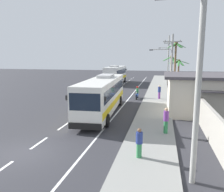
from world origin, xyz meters
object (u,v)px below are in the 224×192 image
(pedestrian_midwalk, at_px, (159,92))
(palm_nearest, at_px, (178,66))
(pedestrian_far_walk, at_px, (166,120))
(palm_second, at_px, (171,65))
(coach_bus_far_lane, at_px, (116,74))
(utility_pole_mid, at_px, (171,65))
(palm_third, at_px, (175,57))
(motorcycle_beside_bus, at_px, (137,94))
(pedestrian_near_kerb, at_px, (139,142))
(utility_pole_far, at_px, (168,59))
(coach_bus_foreground, at_px, (103,94))
(utility_pole_nearest, at_px, (199,54))

(pedestrian_midwalk, relative_size, palm_nearest, 0.35)
(pedestrian_midwalk, bearing_deg, pedestrian_far_walk, -51.16)
(palm_second, bearing_deg, coach_bus_far_lane, 149.55)
(pedestrian_far_walk, xyz_separation_m, palm_second, (1.00, 23.13, 2.90))
(coach_bus_far_lane, bearing_deg, pedestrian_far_walk, -71.82)
(utility_pole_mid, bearing_deg, palm_third, 82.47)
(palm_second, bearing_deg, utility_pole_mid, -92.38)
(palm_third, bearing_deg, motorcycle_beside_bus, -129.28)
(pedestrian_near_kerb, bearing_deg, palm_third, 175.54)
(pedestrian_far_walk, distance_m, utility_pole_far, 31.68)
(coach_bus_foreground, relative_size, coach_bus_far_lane, 1.14)
(pedestrian_near_kerb, distance_m, palm_nearest, 34.03)
(pedestrian_far_walk, distance_m, palm_second, 23.33)
(utility_pole_nearest, height_order, palm_second, utility_pole_nearest)
(coach_bus_foreground, xyz_separation_m, pedestrian_near_kerb, (4.45, -9.36, -0.91))
(utility_pole_far, relative_size, palm_nearest, 1.93)
(motorcycle_beside_bus, relative_size, pedestrian_midwalk, 1.13)
(pedestrian_far_walk, bearing_deg, utility_pole_far, 160.32)
(pedestrian_midwalk, xyz_separation_m, utility_pole_mid, (1.22, -0.47, 3.31))
(motorcycle_beside_bus, xyz_separation_m, pedestrian_midwalk, (2.82, -0.15, 0.39))
(coach_bus_far_lane, relative_size, utility_pole_far, 1.16)
(pedestrian_near_kerb, height_order, utility_pole_far, utility_pole_far)
(pedestrian_midwalk, bearing_deg, utility_pole_mid, 14.90)
(pedestrian_midwalk, relative_size, utility_pole_mid, 0.22)
(coach_bus_foreground, relative_size, palm_second, 2.24)
(coach_bus_far_lane, height_order, utility_pole_far, utility_pole_far)
(palm_second, bearing_deg, pedestrian_far_walk, -92.48)
(pedestrian_far_walk, xyz_separation_m, palm_third, (1.44, 19.39, 4.27))
(utility_pole_nearest, bearing_deg, coach_bus_foreground, 121.86)
(pedestrian_midwalk, bearing_deg, coach_bus_far_lane, 155.18)
(coach_bus_foreground, height_order, palm_third, palm_third)
(palm_nearest, relative_size, palm_third, 0.65)
(pedestrian_midwalk, bearing_deg, palm_second, 116.60)
(motorcycle_beside_bus, relative_size, palm_nearest, 0.40)
(coach_bus_foreground, distance_m, utility_pole_nearest, 13.50)
(pedestrian_far_walk, bearing_deg, coach_bus_foreground, -149.88)
(motorcycle_beside_bus, height_order, utility_pole_nearest, utility_pole_nearest)
(pedestrian_near_kerb, distance_m, palm_third, 24.18)
(utility_pole_far, bearing_deg, motorcycle_beside_bus, -102.73)
(pedestrian_far_walk, relative_size, utility_pole_nearest, 0.17)
(pedestrian_near_kerb, distance_m, palm_second, 27.62)
(motorcycle_beside_bus, xyz_separation_m, pedestrian_far_walk, (3.46, -13.39, 0.43))
(motorcycle_beside_bus, distance_m, pedestrian_far_walk, 13.83)
(motorcycle_beside_bus, relative_size, pedestrian_near_kerb, 1.23)
(coach_bus_foreground, relative_size, motorcycle_beside_bus, 6.44)
(utility_pole_far, bearing_deg, pedestrian_far_walk, -91.12)
(coach_bus_far_lane, relative_size, pedestrian_near_kerb, 7.00)
(palm_second, distance_m, palm_third, 4.01)
(pedestrian_midwalk, bearing_deg, utility_pole_nearest, -49.02)
(motorcycle_beside_bus, bearing_deg, pedestrian_far_walk, -75.50)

